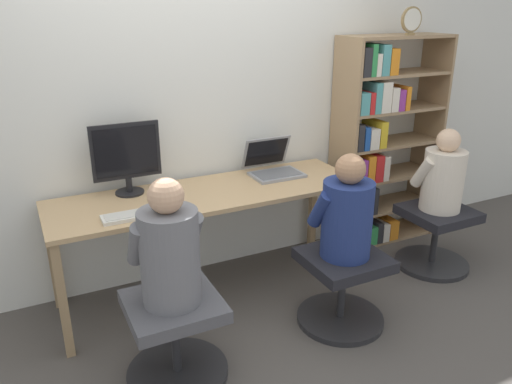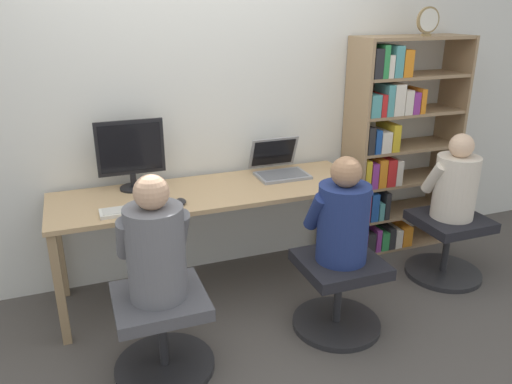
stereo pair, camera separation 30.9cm
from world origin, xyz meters
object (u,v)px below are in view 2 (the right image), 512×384
at_px(laptop, 279,168).
at_px(desktop_monitor, 131,153).
at_px(office_chair_left, 162,329).
at_px(office_chair_side, 447,243).
at_px(desk_clock, 428,21).
at_px(office_chair_right, 338,289).
at_px(person_near_shelf, 456,182).
at_px(person_at_monitor, 155,246).
at_px(keyboard, 137,209).
at_px(bookshelf, 390,152).
at_px(person_at_laptop, 343,217).

bearing_deg(laptop, desktop_monitor, 176.47).
distance_m(laptop, office_chair_left, 1.45).
bearing_deg(office_chair_left, office_chair_side, 7.92).
xyz_separation_m(office_chair_left, desk_clock, (2.14, 0.78, 1.54)).
distance_m(office_chair_right, desk_clock, 2.01).
distance_m(office_chair_left, desk_clock, 2.75).
relative_size(desk_clock, person_near_shelf, 0.33).
distance_m(desktop_monitor, person_at_monitor, 0.94).
height_order(desktop_monitor, keyboard, desktop_monitor).
relative_size(office_chair_left, person_at_monitor, 0.83).
relative_size(keyboard, bookshelf, 0.25).
bearing_deg(keyboard, person_near_shelf, -5.62).
bearing_deg(desk_clock, office_chair_right, -143.88).
relative_size(bookshelf, desk_clock, 8.36).
distance_m(keyboard, person_near_shelf, 2.19).
distance_m(keyboard, office_chair_right, 1.32).
height_order(desk_clock, person_near_shelf, desk_clock).
xyz_separation_m(desktop_monitor, bookshelf, (1.98, -0.04, -0.18)).
distance_m(laptop, person_at_laptop, 0.83).
bearing_deg(keyboard, laptop, 17.44).
bearing_deg(person_near_shelf, office_chair_right, -164.87).
bearing_deg(office_chair_side, keyboard, 174.26).
distance_m(office_chair_right, bookshelf, 1.36).
xyz_separation_m(office_chair_left, person_near_shelf, (2.16, 0.30, 0.47)).
xyz_separation_m(office_chair_left, person_at_monitor, (0.00, 0.01, 0.50)).
relative_size(desktop_monitor, office_chair_right, 0.84).
distance_m(office_chair_left, person_at_laptop, 1.20).
height_order(keyboard, bookshelf, bookshelf).
bearing_deg(office_chair_left, laptop, 39.30).
xyz_separation_m(desktop_monitor, laptop, (1.03, -0.06, -0.19)).
bearing_deg(bookshelf, office_chair_left, -156.39).
height_order(person_at_monitor, bookshelf, bookshelf).
bearing_deg(keyboard, desktop_monitor, 84.87).
xyz_separation_m(office_chair_right, bookshelf, (0.90, 0.86, 0.56)).
relative_size(office_chair_left, person_near_shelf, 0.90).
bearing_deg(office_chair_left, bookshelf, 23.61).
distance_m(desk_clock, office_chair_side, 1.61).
xyz_separation_m(desktop_monitor, person_at_laptop, (1.08, -0.90, -0.25)).
height_order(desktop_monitor, bookshelf, bookshelf).
relative_size(desktop_monitor, office_chair_left, 0.84).
relative_size(person_at_monitor, office_chair_side, 1.21).
bearing_deg(office_chair_right, person_at_monitor, -179.40).
xyz_separation_m(laptop, office_chair_left, (-1.04, -0.85, -0.54)).
bearing_deg(person_near_shelf, person_at_monitor, -172.10).
bearing_deg(person_at_monitor, laptop, 39.13).
bearing_deg(person_near_shelf, laptop, 153.80).
distance_m(laptop, office_chair_side, 1.36).
bearing_deg(laptop, person_near_shelf, -26.20).
distance_m(laptop, person_at_monitor, 1.34).
bearing_deg(person_at_laptop, office_chair_left, -178.88).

